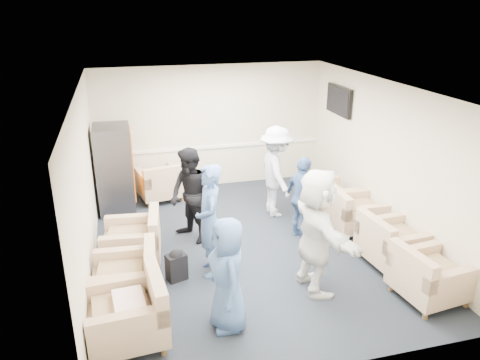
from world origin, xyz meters
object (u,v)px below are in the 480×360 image
object	(u,v)px
armchair_left_mid	(129,279)
person_front_right	(317,231)
armchair_corner	(161,184)
person_mid_right	(303,198)
vending_machine	(115,169)
person_back_right	(276,172)
armchair_right_far	(326,198)
armchair_left_near	(131,315)
armchair_right_near	(427,278)
armchair_right_midfar	(353,213)
person_mid_left	(210,221)
person_back_left	(191,196)
armchair_right_midnear	(390,244)
person_front_left	(227,275)
armchair_left_far	(136,242)

from	to	relation	value
armchair_left_mid	person_front_right	xyz separation A→B (m)	(2.60, -0.34, 0.58)
armchair_corner	person_mid_right	distance (m)	3.25
vending_machine	person_back_right	xyz separation A→B (m)	(2.98, -1.01, 0.02)
armchair_right_far	person_back_right	world-z (taller)	person_back_right
armchair_left_near	person_front_right	xyz separation A→B (m)	(2.60, 0.50, 0.55)
armchair_right_near	person_mid_right	xyz separation A→B (m)	(-0.99, 2.18, 0.40)
armchair_right_midfar	person_mid_left	xyz separation A→B (m)	(-2.77, -0.72, 0.53)
armchair_right_far	person_back_left	size ratio (longest dim) A/B	0.53
armchair_right_midnear	person_front_left	bearing A→B (deg)	101.54
armchair_right_midfar	armchair_corner	xyz separation A→B (m)	(-3.21, 2.33, 0.00)
person_back_right	armchair_left_mid	bearing A→B (deg)	127.84
person_front_left	person_front_right	bearing A→B (deg)	107.38
armchair_right_far	vending_machine	bearing A→B (deg)	69.01
armchair_right_near	vending_machine	size ratio (longest dim) A/B	0.56
armchair_corner	armchair_right_near	bearing A→B (deg)	114.48
person_back_left	armchair_left_near	bearing A→B (deg)	-53.14
vending_machine	person_mid_right	world-z (taller)	vending_machine
armchair_right_midnear	person_front_right	world-z (taller)	person_front_right
armchair_left_far	armchair_right_midfar	xyz separation A→B (m)	(3.85, 0.11, -0.01)
person_mid_left	armchair_left_near	bearing A→B (deg)	-38.86
armchair_right_midfar	vending_machine	bearing A→B (deg)	64.37
armchair_right_midfar	person_back_right	size ratio (longest dim) A/B	0.49
armchair_right_near	armchair_right_midfar	size ratio (longest dim) A/B	1.10
armchair_corner	person_front_left	distance (m)	4.42
vending_machine	person_back_left	world-z (taller)	vending_machine
armchair_right_far	person_front_right	bearing A→B (deg)	148.42
person_front_right	person_back_left	bearing A→B (deg)	36.88
armchair_right_midfar	vending_machine	xyz separation A→B (m)	(-4.10, 2.04, 0.52)
person_front_left	person_back_left	bearing A→B (deg)	178.88
person_back_right	person_mid_right	size ratio (longest dim) A/B	1.19
armchair_left_near	person_back_left	bearing A→B (deg)	150.62
armchair_corner	armchair_left_mid	bearing A→B (deg)	66.54
armchair_left_near	armchair_left_mid	xyz separation A→B (m)	(0.01, 0.84, -0.02)
person_front_left	person_mid_right	bearing A→B (deg)	135.60
armchair_right_far	person_back_right	distance (m)	1.13
armchair_right_midnear	vending_machine	distance (m)	5.27
armchair_right_far	person_front_left	size ratio (longest dim) A/B	0.59
armchair_right_midfar	armchair_left_near	bearing A→B (deg)	117.66
vending_machine	person_back_left	bearing A→B (deg)	-53.34
armchair_right_midfar	person_front_left	distance (m)	3.49
armchair_left_near	person_back_right	size ratio (longest dim) A/B	0.56
armchair_left_near	person_mid_left	bearing A→B (deg)	132.28
person_back_left	person_back_right	size ratio (longest dim) A/B	0.94
vending_machine	person_front_right	xyz separation A→B (m)	(2.71, -3.57, 0.06)
armchair_right_near	armchair_corner	world-z (taller)	armchair_corner
armchair_right_midfar	person_mid_right	bearing A→B (deg)	90.94
armchair_right_midfar	armchair_corner	distance (m)	3.97
armchair_right_far	armchair_corner	bearing A→B (deg)	59.75
armchair_left_far	person_mid_left	size ratio (longest dim) A/B	0.56
armchair_corner	person_mid_right	xyz separation A→B (m)	(2.22, -2.34, 0.40)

